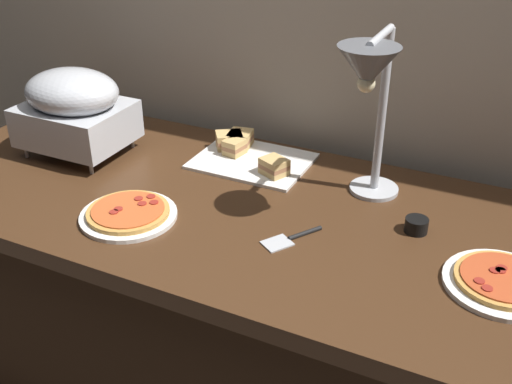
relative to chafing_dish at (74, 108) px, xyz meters
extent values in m
cube|color=tan|center=(0.56, 0.43, 0.29)|extent=(4.40, 0.04, 2.40)
cube|color=#422816|center=(0.56, -0.07, -0.18)|extent=(1.90, 0.84, 0.05)
cube|color=black|center=(0.56, -0.07, -0.56)|extent=(1.75, 0.74, 0.71)
cylinder|color=#B7BABF|center=(-0.13, -0.11, -0.13)|extent=(0.01, 0.01, 0.04)
cylinder|color=#B7BABF|center=(0.13, -0.11, -0.13)|extent=(0.01, 0.01, 0.04)
cylinder|color=#B7BABF|center=(-0.13, 0.11, -0.13)|extent=(0.01, 0.01, 0.04)
cylinder|color=#B7BABF|center=(0.13, 0.11, -0.13)|extent=(0.01, 0.01, 0.04)
cube|color=#B7BABF|center=(0.00, 0.00, -0.05)|extent=(0.33, 0.26, 0.12)
ellipsoid|color=#B7BABF|center=(0.00, 0.00, 0.05)|extent=(0.31, 0.25, 0.14)
cylinder|color=#B7BABF|center=(0.93, 0.16, -0.15)|extent=(0.14, 0.14, 0.01)
cylinder|color=#B7BABF|center=(0.93, 0.16, 0.09)|extent=(0.02, 0.02, 0.46)
cylinder|color=#B7BABF|center=(0.93, 0.07, 0.32)|extent=(0.02, 0.19, 0.02)
cone|color=#595B60|center=(0.93, -0.02, 0.27)|extent=(0.15, 0.15, 0.10)
sphere|color=#F9EAB2|center=(0.93, -0.02, 0.23)|extent=(0.04, 0.04, 0.04)
cylinder|color=white|center=(1.32, -0.14, -0.15)|extent=(0.26, 0.26, 0.01)
cylinder|color=#C68E42|center=(1.32, -0.14, -0.14)|extent=(0.21, 0.21, 0.01)
cylinder|color=#B74723|center=(1.32, -0.14, -0.13)|extent=(0.19, 0.19, 0.00)
cylinder|color=maroon|center=(1.32, -0.11, -0.13)|extent=(0.02, 0.02, 0.00)
cylinder|color=maroon|center=(1.30, -0.13, -0.13)|extent=(0.02, 0.02, 0.00)
cylinder|color=maroon|center=(1.28, -0.19, -0.13)|extent=(0.02, 0.02, 0.00)
cylinder|color=maroon|center=(1.31, -0.13, -0.13)|extent=(0.02, 0.02, 0.00)
cylinder|color=maroon|center=(1.30, -0.21, -0.13)|extent=(0.02, 0.02, 0.00)
cylinder|color=white|center=(0.39, -0.27, -0.15)|extent=(0.26, 0.26, 0.01)
cylinder|color=#C68E42|center=(0.39, -0.27, -0.14)|extent=(0.22, 0.22, 0.01)
cylinder|color=#C65628|center=(0.39, -0.27, -0.13)|extent=(0.19, 0.19, 0.00)
cylinder|color=maroon|center=(0.41, -0.19, -0.13)|extent=(0.02, 0.02, 0.00)
cylinder|color=maroon|center=(0.36, -0.30, -0.13)|extent=(0.02, 0.02, 0.00)
cylinder|color=maroon|center=(0.43, -0.21, -0.13)|extent=(0.02, 0.02, 0.00)
cylinder|color=maroon|center=(0.37, -0.28, -0.13)|extent=(0.02, 0.02, 0.00)
cylinder|color=maroon|center=(0.41, -0.23, -0.13)|extent=(0.02, 0.02, 0.00)
cylinder|color=maroon|center=(0.38, -0.21, -0.13)|extent=(0.02, 0.02, 0.00)
cube|color=white|center=(0.54, 0.18, -0.15)|extent=(0.35, 0.27, 0.01)
cube|color=tan|center=(0.47, 0.19, -0.14)|extent=(0.07, 0.07, 0.02)
cube|color=#9E6642|center=(0.47, 0.19, -0.12)|extent=(0.07, 0.07, 0.01)
cube|color=tan|center=(0.47, 0.19, -0.10)|extent=(0.07, 0.07, 0.02)
cube|color=tan|center=(0.43, 0.22, -0.14)|extent=(0.11, 0.11, 0.02)
cube|color=#9E6642|center=(0.43, 0.22, -0.12)|extent=(0.11, 0.11, 0.01)
cube|color=tan|center=(0.43, 0.22, -0.10)|extent=(0.11, 0.11, 0.02)
cube|color=tan|center=(0.46, 0.25, -0.14)|extent=(0.09, 0.10, 0.02)
cube|color=#9E6642|center=(0.46, 0.25, -0.12)|extent=(0.09, 0.10, 0.01)
cube|color=tan|center=(0.46, 0.25, -0.10)|extent=(0.09, 0.10, 0.02)
cube|color=tan|center=(0.64, 0.12, -0.14)|extent=(0.10, 0.09, 0.02)
cube|color=#9E6642|center=(0.64, 0.12, -0.12)|extent=(0.10, 0.09, 0.01)
cube|color=tan|center=(0.64, 0.12, -0.10)|extent=(0.10, 0.09, 0.02)
cylinder|color=black|center=(1.09, 0.00, -0.14)|extent=(0.06, 0.06, 0.04)
cylinder|color=#562D14|center=(1.09, 0.00, -0.12)|extent=(0.05, 0.05, 0.01)
cylinder|color=black|center=(-0.01, 0.22, -0.13)|extent=(0.07, 0.07, 0.04)
cylinder|color=gold|center=(-0.01, 0.22, -0.12)|extent=(0.06, 0.06, 0.01)
cube|color=#B7BABF|center=(0.80, -0.21, -0.15)|extent=(0.09, 0.09, 0.00)
cylinder|color=black|center=(0.84, -0.14, -0.15)|extent=(0.06, 0.09, 0.01)
camera|label=1|loc=(1.31, -1.39, 0.71)|focal=43.29mm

